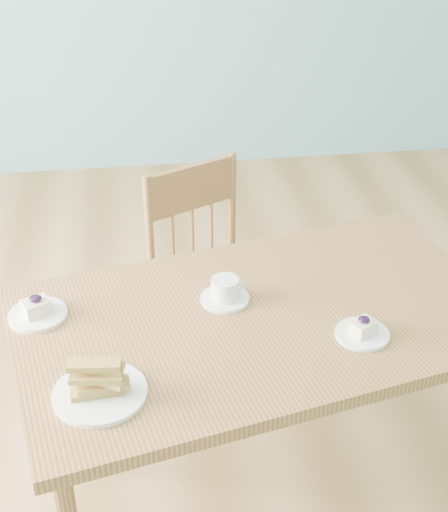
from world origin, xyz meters
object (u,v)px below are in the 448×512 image
at_px(cheesecake_plate_far, 37,311).
at_px(biscotti_plate, 99,384).
at_px(dining_chair, 212,281).
at_px(coffee_cup, 225,291).
at_px(dining_table, 261,334).
at_px(cheesecake_plate_near, 362,331).

distance_m(cheesecake_plate_far, biscotti_plate, 0.37).
bearing_deg(dining_chair, cheesecake_plate_far, -161.28).
xyz_separation_m(cheesecake_plate_far, coffee_cup, (0.51, 0.01, 0.01)).
distance_m(dining_table, cheesecake_plate_far, 0.61).
bearing_deg(dining_chair, coffee_cup, -118.58).
xyz_separation_m(coffee_cup, biscotti_plate, (-0.34, -0.34, 0.00)).
bearing_deg(dining_table, cheesecake_plate_far, 161.01).
xyz_separation_m(cheesecake_plate_near, coffee_cup, (-0.33, 0.21, 0.01)).
distance_m(dining_table, dining_chair, 0.63).
xyz_separation_m(cheesecake_plate_near, cheesecake_plate_far, (-0.84, 0.20, 0.00)).
bearing_deg(cheesecake_plate_far, dining_chair, 44.79).
distance_m(dining_table, coffee_cup, 0.15).
height_order(cheesecake_plate_far, biscotti_plate, biscotti_plate).
distance_m(cheesecake_plate_far, coffee_cup, 0.51).
relative_size(dining_table, dining_chair, 1.72).
distance_m(dining_chair, cheesecake_plate_near, 0.84).
bearing_deg(cheesecake_plate_near, coffee_cup, 147.50).
relative_size(cheesecake_plate_near, cheesecake_plate_far, 0.89).
bearing_deg(biscotti_plate, cheesecake_plate_far, 116.79).
distance_m(cheesecake_plate_near, coffee_cup, 0.39).
xyz_separation_m(dining_table, cheesecake_plate_near, (0.24, -0.13, 0.09)).
bearing_deg(coffee_cup, dining_table, -54.70).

